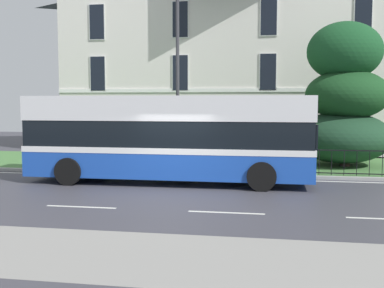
# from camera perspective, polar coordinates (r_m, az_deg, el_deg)

# --- Properties ---
(ground_plane) EXTENTS (60.00, 56.00, 0.18)m
(ground_plane) POSITION_cam_1_polar(r_m,az_deg,el_deg) (15.67, -2.08, -5.52)
(ground_plane) COLOR #3E3D45
(georgian_townhouse) EXTENTS (18.75, 10.48, 10.50)m
(georgian_townhouse) POSITION_cam_1_polar(r_m,az_deg,el_deg) (30.10, 4.87, 9.89)
(georgian_townhouse) COLOR silver
(georgian_townhouse) RESTS_ON ground_plane
(iron_verge_railing) EXTENTS (14.13, 0.04, 0.97)m
(iron_verge_railing) POSITION_cam_1_polar(r_m,az_deg,el_deg) (18.55, 1.72, -1.87)
(iron_verge_railing) COLOR black
(iron_verge_railing) RESTS_ON ground_plane
(evergreen_tree) EXTENTS (4.24, 4.24, 6.18)m
(evergreen_tree) POSITION_cam_1_polar(r_m,az_deg,el_deg) (21.42, 17.93, 4.89)
(evergreen_tree) COLOR #423328
(evergreen_tree) RESTS_ON ground_plane
(single_decker_bus) EXTENTS (10.11, 2.65, 3.09)m
(single_decker_bus) POSITION_cam_1_polar(r_m,az_deg,el_deg) (16.82, -2.75, 0.85)
(single_decker_bus) COLOR #1C4BB4
(single_decker_bus) RESTS_ON ground_plane
(street_lamp_post) EXTENTS (0.36, 0.24, 7.75)m
(street_lamp_post) POSITION_cam_1_polar(r_m,az_deg,el_deg) (19.27, -1.76, 9.93)
(street_lamp_post) COLOR #333338
(street_lamp_post) RESTS_ON ground_plane
(litter_bin) EXTENTS (0.49, 0.49, 1.10)m
(litter_bin) POSITION_cam_1_polar(r_m,az_deg,el_deg) (20.72, -14.25, -1.15)
(litter_bin) COLOR black
(litter_bin) RESTS_ON ground_plane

